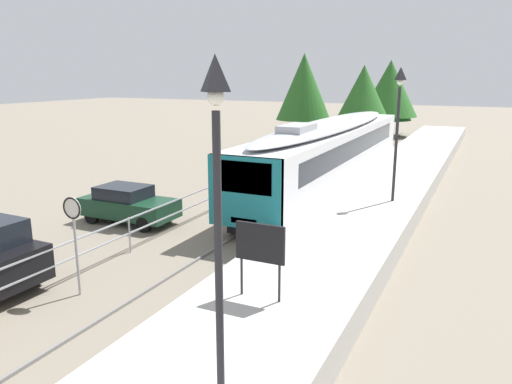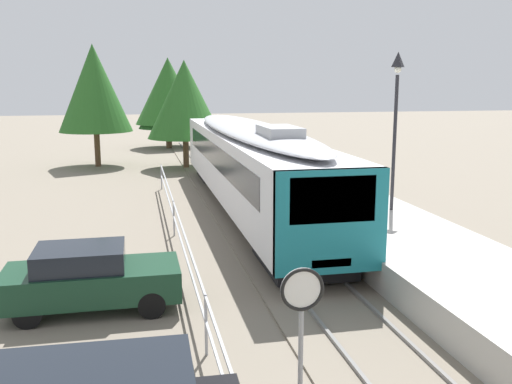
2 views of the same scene
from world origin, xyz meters
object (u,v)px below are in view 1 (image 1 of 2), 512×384
object	(u,v)px
commuter_train	(330,149)
platform_lamp_near_end	(217,174)
platform_notice_board	(260,245)
platform_lamp_mid_platform	(398,109)
speed_limit_sign	(73,222)
parked_hatchback_dark_green	(128,204)

from	to	relation	value
commuter_train	platform_lamp_near_end	world-z (taller)	platform_lamp_near_end
platform_lamp_near_end	platform_notice_board	size ratio (longest dim) A/B	2.97
commuter_train	platform_lamp_near_end	size ratio (longest dim) A/B	3.80
commuter_train	platform_lamp_mid_platform	distance (m)	6.68
platform_notice_board	speed_limit_sign	xyz separation A→B (m)	(-5.42, -0.25, -0.06)
parked_hatchback_dark_green	platform_lamp_near_end	bearing A→B (deg)	-44.70
commuter_train	platform_notice_board	size ratio (longest dim) A/B	11.31
platform_lamp_mid_platform	platform_notice_board	world-z (taller)	platform_lamp_mid_platform
platform_lamp_near_end	platform_notice_board	bearing A→B (deg)	105.99
speed_limit_sign	platform_lamp_mid_platform	bearing A→B (deg)	59.08
platform_lamp_near_end	parked_hatchback_dark_green	xyz separation A→B (m)	(-9.78, 9.68, -3.83)
platform_notice_board	platform_lamp_near_end	bearing A→B (deg)	-74.01
platform_lamp_mid_platform	parked_hatchback_dark_green	world-z (taller)	platform_lamp_mid_platform
platform_notice_board	speed_limit_sign	bearing A→B (deg)	-177.34
commuter_train	platform_notice_board	world-z (taller)	commuter_train
platform_lamp_mid_platform	parked_hatchback_dark_green	bearing A→B (deg)	-154.11
commuter_train	speed_limit_sign	bearing A→B (deg)	-98.75
platform_lamp_near_end	platform_lamp_mid_platform	xyz separation A→B (m)	(0.00, 14.42, 0.00)
parked_hatchback_dark_green	platform_notice_board	bearing A→B (deg)	-34.04
platform_lamp_mid_platform	platform_notice_board	xyz separation A→B (m)	(-1.09, -10.62, -2.44)
platform_lamp_mid_platform	speed_limit_sign	xyz separation A→B (m)	(-6.51, -10.87, -2.50)
platform_lamp_mid_platform	platform_lamp_near_end	bearing A→B (deg)	-90.00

